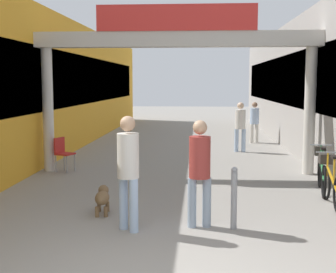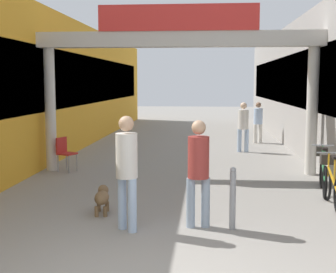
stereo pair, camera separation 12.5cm
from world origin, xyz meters
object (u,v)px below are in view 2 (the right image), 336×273
at_px(bicycle_orange_third, 331,183).
at_px(cafe_chair_red_nearer, 65,151).
at_px(pedestrian_carrying_crate, 243,124).
at_px(bollard_post_metal, 233,198).
at_px(dog_on_leash, 102,197).
at_px(bicycle_green_farthest, 323,172).
at_px(pedestrian_companion, 198,166).
at_px(pedestrian_with_dog, 127,165).
at_px(pedestrian_elderly_walking, 258,120).

xyz_separation_m(bicycle_orange_third, cafe_chair_red_nearer, (-6.04, 2.92, 0.10)).
bearing_deg(pedestrian_carrying_crate, bicycle_orange_third, -80.40).
relative_size(bollard_post_metal, cafe_chair_red_nearer, 1.12).
height_order(dog_on_leash, bicycle_green_farthest, bicycle_green_farthest).
bearing_deg(pedestrian_companion, pedestrian_carrying_crate, 80.79).
height_order(dog_on_leash, bicycle_orange_third, bicycle_orange_third).
height_order(pedestrian_carrying_crate, cafe_chair_red_nearer, pedestrian_carrying_crate).
distance_m(dog_on_leash, bicycle_orange_third, 4.30).
xyz_separation_m(pedestrian_carrying_crate, dog_on_leash, (-3.06, -7.63, -0.66)).
xyz_separation_m(bollard_post_metal, cafe_chair_red_nearer, (-4.10, 4.54, 0.03)).
bearing_deg(pedestrian_with_dog, cafe_chair_red_nearer, 117.38).
relative_size(pedestrian_with_dog, bicycle_green_farthest, 1.08).
height_order(pedestrian_elderly_walking, bicycle_green_farthest, pedestrian_elderly_walking).
height_order(pedestrian_carrying_crate, dog_on_leash, pedestrian_carrying_crate).
xyz_separation_m(pedestrian_with_dog, pedestrian_carrying_crate, (2.45, 8.56, -0.10)).
bearing_deg(pedestrian_companion, bollard_post_metal, -6.96).
xyz_separation_m(pedestrian_companion, pedestrian_elderly_walking, (2.09, 10.72, -0.10)).
bearing_deg(pedestrian_with_dog, bicycle_green_farthest, 38.29).
distance_m(pedestrian_carrying_crate, bicycle_orange_third, 6.86).
bearing_deg(pedestrian_with_dog, dog_on_leash, 123.39).
distance_m(pedestrian_companion, bicycle_green_farthest, 3.76).
bearing_deg(pedestrian_elderly_walking, pedestrian_carrying_crate, -107.14).
xyz_separation_m(pedestrian_companion, pedestrian_carrying_crate, (1.35, 8.29, -0.04)).
bearing_deg(bollard_post_metal, pedestrian_with_dog, -173.29).
relative_size(pedestrian_elderly_walking, bollard_post_metal, 1.56).
distance_m(pedestrian_companion, dog_on_leash, 1.97).
distance_m(pedestrian_with_dog, bollard_post_metal, 1.75).
xyz_separation_m(pedestrian_elderly_walking, bicycle_orange_third, (0.39, -9.17, -0.45)).
relative_size(pedestrian_companion, dog_on_leash, 2.64).
xyz_separation_m(pedestrian_elderly_walking, bicycle_green_farthest, (0.50, -8.06, -0.45)).
distance_m(pedestrian_with_dog, bicycle_orange_third, 4.07).
distance_m(pedestrian_companion, bicycle_orange_third, 2.98).
bearing_deg(bicycle_orange_third, pedestrian_companion, -147.98).
xyz_separation_m(dog_on_leash, bicycle_orange_third, (4.20, 0.89, 0.15)).
xyz_separation_m(pedestrian_with_dog, pedestrian_companion, (1.11, 0.26, -0.05)).
height_order(pedestrian_carrying_crate, bicycle_green_farthest, pedestrian_carrying_crate).
bearing_deg(pedestrian_companion, dog_on_leash, 158.88).
bearing_deg(pedestrian_carrying_crate, cafe_chair_red_nearer, -142.09).
xyz_separation_m(pedestrian_with_dog, bollard_post_metal, (1.65, 0.19, -0.54)).
xyz_separation_m(pedestrian_with_dog, dog_on_leash, (-0.61, 0.92, -0.75)).
bearing_deg(pedestrian_elderly_walking, bicycle_orange_third, -87.56).
bearing_deg(dog_on_leash, pedestrian_carrying_crate, 68.16).
distance_m(pedestrian_carrying_crate, cafe_chair_red_nearer, 6.23).
relative_size(dog_on_leash, cafe_chair_red_nearer, 0.74).
relative_size(bicycle_orange_third, bicycle_green_farthest, 1.01).
xyz_separation_m(pedestrian_companion, bicycle_orange_third, (2.49, 1.55, -0.55)).
bearing_deg(bollard_post_metal, pedestrian_companion, 173.04).
relative_size(pedestrian_companion, pedestrian_elderly_walking, 1.10).
height_order(pedestrian_elderly_walking, bicycle_orange_third, pedestrian_elderly_walking).
bearing_deg(pedestrian_companion, pedestrian_elderly_walking, 78.95).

